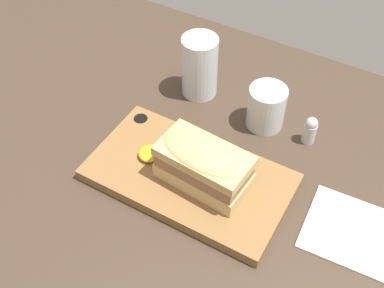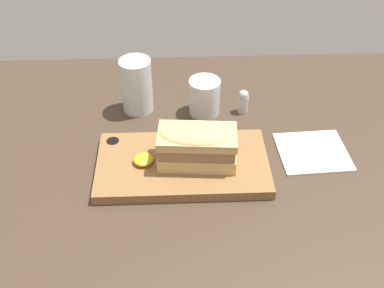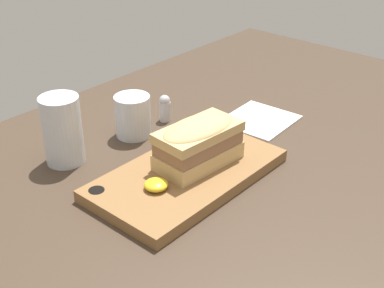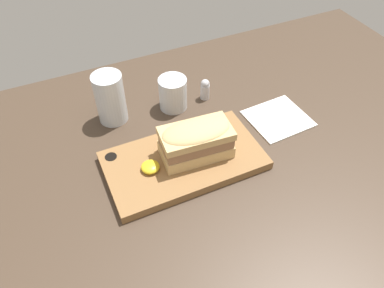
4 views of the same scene
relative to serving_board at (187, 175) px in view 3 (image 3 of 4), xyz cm
name	(u,v)px [view 3 (image 3 of 4)]	position (x,y,z in cm)	size (l,w,h in cm)	color
dining_table	(219,188)	(2.95, -4.93, -2.07)	(156.93, 99.58, 2.00)	#423326
serving_board	(187,175)	(0.00, 0.00, 0.00)	(34.34, 18.88, 2.18)	olive
sandwich	(197,142)	(2.51, -0.16, 5.50)	(15.80, 9.21, 8.25)	tan
mustard_dollop	(156,185)	(-7.74, -0.26, 1.85)	(3.97, 3.97, 1.59)	gold
water_glass	(63,134)	(-9.81, 21.19, 4.49)	(7.17, 7.17, 12.83)	silver
wine_glass	(133,117)	(5.58, 19.27, 2.93)	(7.14, 7.14, 8.45)	silver
napkin	(259,120)	(27.54, 3.79, -0.87)	(14.98, 13.93, 0.40)	white
salt_shaker	(165,108)	(14.51, 19.05, 1.89)	(2.42, 2.42, 5.81)	silver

